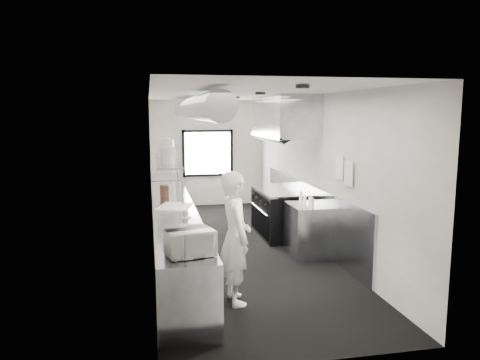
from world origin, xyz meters
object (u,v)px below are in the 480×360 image
microwave (190,243)px  deli_tub_a (171,241)px  range (280,212)px  bottle_station (308,230)px  knife_block (164,191)px  plate_stack_a (168,155)px  squeeze_bottle_d (301,198)px  deli_tub_b (168,241)px  squeeze_bottle_b (310,201)px  plate_stack_d (164,147)px  far_work_table (166,195)px  plate_stack_c (167,149)px  squeeze_bottle_c (305,200)px  squeeze_bottle_a (312,204)px  small_plate (186,217)px  exhaust_hood (284,117)px  squeeze_bottle_e (301,197)px  pass_shelf (167,161)px  line_cook (235,238)px  prep_counter (174,234)px  plate_stack_b (167,154)px  cutting_board (174,206)px

microwave → deli_tub_a: microwave is taller
range → bottle_station: size_ratio=1.78×
microwave → knife_block: 3.66m
plate_stack_a → squeeze_bottle_d: (2.26, -0.73, -0.73)m
deli_tub_b → squeeze_bottle_b: size_ratio=0.76×
deli_tub_a → plate_stack_d: size_ratio=0.38×
far_work_table → plate_stack_c: plate_stack_c is taller
microwave → deli_tub_a: 0.47m
squeeze_bottle_c → plate_stack_a: bearing=158.0°
microwave → squeeze_bottle_d: microwave is taller
plate_stack_d → squeeze_bottle_a: bearing=-49.0°
squeeze_bottle_a → small_plate: bearing=-174.3°
exhaust_hood → squeeze_bottle_e: size_ratio=13.12×
range → deli_tub_a: size_ratio=11.08×
knife_block → squeeze_bottle_d: (2.34, -1.06, -0.02)m
squeeze_bottle_c → deli_tub_b: bearing=-141.2°
bottle_station → pass_shelf: bearing=144.0°
line_cook → prep_counter: bearing=14.1°
plate_stack_c → squeeze_bottle_d: size_ratio=2.15×
pass_shelf → plate_stack_c: plate_stack_c is taller
plate_stack_a → pass_shelf: bearing=90.1°
plate_stack_b → squeeze_bottle_d: (2.28, -1.06, -0.72)m
deli_tub_b → squeeze_bottle_c: squeeze_bottle_c is taller
deli_tub_b → plate_stack_b: bearing=87.7°
squeeze_bottle_b → bottle_station: bearing=80.3°
exhaust_hood → range: bearing=180.0°
deli_tub_b → squeeze_bottle_d: (2.41, 2.13, 0.04)m
far_work_table → squeeze_bottle_a: 4.82m
bottle_station → plate_stack_a: 2.82m
bottle_station → knife_block: 2.78m
exhaust_hood → deli_tub_b: 4.37m
squeeze_bottle_a → squeeze_bottle_e: 0.66m
prep_counter → line_cook: size_ratio=3.45×
deli_tub_a → knife_block: size_ratio=0.66×
plate_stack_d → squeeze_bottle_d: size_ratio=2.18×
exhaust_hood → range: (-0.06, 0.00, -1.92)m
prep_counter → bottle_station: 2.31m
knife_block → plate_stack_b: plate_stack_b is taller
squeeze_bottle_e → plate_stack_d: bearing=139.4°
deli_tub_a → plate_stack_c: bearing=88.1°
range → prep_counter: bearing=-151.3°
prep_counter → cutting_board: (0.01, 0.05, 0.46)m
squeeze_bottle_a → squeeze_bottle_b: bearing=78.4°
bottle_station → small_plate: size_ratio=5.26×
deli_tub_b → knife_block: knife_block is taller
plate_stack_d → microwave: bearing=-88.6°
squeeze_bottle_a → squeeze_bottle_d: squeeze_bottle_a is taller
prep_counter → deli_tub_b: bearing=-95.0°
prep_counter → far_work_table: bearing=90.0°
pass_shelf → squeeze_bottle_b: pass_shelf is taller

